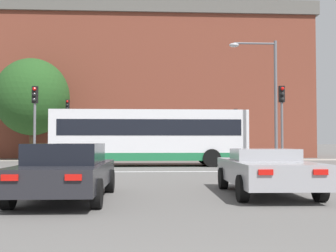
{
  "coord_description": "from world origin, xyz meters",
  "views": [
    {
      "loc": [
        -0.65,
        -2.82,
        1.42
      ],
      "look_at": [
        0.72,
        22.45,
        2.35
      ],
      "focal_mm": 45.0,
      "sensor_mm": 36.0,
      "label": 1
    }
  ],
  "objects_px": {
    "bus_crossing_lead": "(150,136)",
    "traffic_light_far_right": "(236,125)",
    "traffic_light_near_left": "(35,114)",
    "car_saloon_left": "(66,171)",
    "car_roadster_right": "(266,170)",
    "traffic_light_near_right": "(282,113)",
    "pedestrian_waiting": "(52,148)",
    "street_lamp_junction": "(267,89)",
    "pedestrian_walking_east": "(83,146)",
    "traffic_light_far_left": "(67,120)"
  },
  "relations": [
    {
      "from": "traffic_light_far_left",
      "to": "car_roadster_right",
      "type": "bearing_deg",
      "value": -65.96
    },
    {
      "from": "traffic_light_near_right",
      "to": "street_lamp_junction",
      "type": "height_order",
      "value": "street_lamp_junction"
    },
    {
      "from": "traffic_light_far_left",
      "to": "traffic_light_near_left",
      "type": "bearing_deg",
      "value": -87.48
    },
    {
      "from": "car_saloon_left",
      "to": "pedestrian_walking_east",
      "type": "xyz_separation_m",
      "value": [
        -2.87,
        22.46,
        0.37
      ]
    },
    {
      "from": "car_roadster_right",
      "to": "traffic_light_near_left",
      "type": "bearing_deg",
      "value": 134.36
    },
    {
      "from": "traffic_light_near_left",
      "to": "traffic_light_far_left",
      "type": "bearing_deg",
      "value": 92.52
    },
    {
      "from": "traffic_light_far_left",
      "to": "traffic_light_near_right",
      "type": "bearing_deg",
      "value": -41.59
    },
    {
      "from": "pedestrian_waiting",
      "to": "pedestrian_walking_east",
      "type": "height_order",
      "value": "pedestrian_walking_east"
    },
    {
      "from": "traffic_light_near_left",
      "to": "pedestrian_waiting",
      "type": "bearing_deg",
      "value": 98.35
    },
    {
      "from": "traffic_light_far_right",
      "to": "bus_crossing_lead",
      "type": "bearing_deg",
      "value": -133.4
    },
    {
      "from": "traffic_light_near_left",
      "to": "traffic_light_near_right",
      "type": "distance_m",
      "value": 11.88
    },
    {
      "from": "car_roadster_right",
      "to": "traffic_light_far_left",
      "type": "relative_size",
      "value": 1.0
    },
    {
      "from": "car_roadster_right",
      "to": "bus_crossing_lead",
      "type": "relative_size",
      "value": 0.4
    },
    {
      "from": "bus_crossing_lead",
      "to": "pedestrian_waiting",
      "type": "distance_m",
      "value": 9.98
    },
    {
      "from": "traffic_light_near_right",
      "to": "street_lamp_junction",
      "type": "distance_m",
      "value": 1.82
    },
    {
      "from": "bus_crossing_lead",
      "to": "pedestrian_walking_east",
      "type": "distance_m",
      "value": 9.85
    },
    {
      "from": "traffic_light_far_left",
      "to": "pedestrian_waiting",
      "type": "distance_m",
      "value": 2.37
    },
    {
      "from": "car_roadster_right",
      "to": "traffic_light_far_left",
      "type": "xyz_separation_m",
      "value": [
        -8.92,
        19.98,
        2.35
      ]
    },
    {
      "from": "traffic_light_near_left",
      "to": "street_lamp_junction",
      "type": "distance_m",
      "value": 11.61
    },
    {
      "from": "car_saloon_left",
      "to": "traffic_light_far_left",
      "type": "height_order",
      "value": "traffic_light_far_left"
    },
    {
      "from": "car_saloon_left",
      "to": "car_roadster_right",
      "type": "bearing_deg",
      "value": 8.6
    },
    {
      "from": "car_roadster_right",
      "to": "pedestrian_waiting",
      "type": "height_order",
      "value": "pedestrian_waiting"
    },
    {
      "from": "bus_crossing_lead",
      "to": "pedestrian_walking_east",
      "type": "xyz_separation_m",
      "value": [
        -5.05,
        8.43,
        -0.64
      ]
    },
    {
      "from": "traffic_light_near_right",
      "to": "pedestrian_waiting",
      "type": "xyz_separation_m",
      "value": [
        -13.53,
        11.25,
        -1.83
      ]
    },
    {
      "from": "street_lamp_junction",
      "to": "traffic_light_far_left",
      "type": "bearing_deg",
      "value": 140.58
    },
    {
      "from": "bus_crossing_lead",
      "to": "traffic_light_far_right",
      "type": "bearing_deg",
      "value": 136.6
    },
    {
      "from": "bus_crossing_lead",
      "to": "pedestrian_waiting",
      "type": "height_order",
      "value": "bus_crossing_lead"
    },
    {
      "from": "traffic_light_far_right",
      "to": "street_lamp_junction",
      "type": "height_order",
      "value": "street_lamp_junction"
    },
    {
      "from": "traffic_light_near_left",
      "to": "pedestrian_waiting",
      "type": "height_order",
      "value": "traffic_light_near_left"
    },
    {
      "from": "traffic_light_far_right",
      "to": "pedestrian_walking_east",
      "type": "distance_m",
      "value": 11.81
    },
    {
      "from": "car_saloon_left",
      "to": "traffic_light_far_right",
      "type": "bearing_deg",
      "value": 68.08
    },
    {
      "from": "car_roadster_right",
      "to": "street_lamp_junction",
      "type": "height_order",
      "value": "street_lamp_junction"
    },
    {
      "from": "traffic_light_near_right",
      "to": "traffic_light_near_left",
      "type": "bearing_deg",
      "value": -179.89
    },
    {
      "from": "car_roadster_right",
      "to": "traffic_light_near_left",
      "type": "relative_size",
      "value": 1.11
    },
    {
      "from": "bus_crossing_lead",
      "to": "traffic_light_near_left",
      "type": "bearing_deg",
      "value": -51.7
    },
    {
      "from": "traffic_light_near_right",
      "to": "pedestrian_waiting",
      "type": "distance_m",
      "value": 17.69
    },
    {
      "from": "bus_crossing_lead",
      "to": "pedestrian_walking_east",
      "type": "relative_size",
      "value": 6.12
    },
    {
      "from": "car_saloon_left",
      "to": "bus_crossing_lead",
      "type": "xyz_separation_m",
      "value": [
        2.18,
        14.02,
        1.01
      ]
    },
    {
      "from": "car_roadster_right",
      "to": "traffic_light_far_right",
      "type": "bearing_deg",
      "value": 81.11
    },
    {
      "from": "car_roadster_right",
      "to": "car_saloon_left",
      "type": "bearing_deg",
      "value": -170.92
    },
    {
      "from": "traffic_light_near_left",
      "to": "street_lamp_junction",
      "type": "height_order",
      "value": "street_lamp_junction"
    },
    {
      "from": "traffic_light_far_left",
      "to": "traffic_light_near_right",
      "type": "xyz_separation_m",
      "value": [
        12.36,
        -10.97,
        -0.22
      ]
    },
    {
      "from": "traffic_light_near_left",
      "to": "pedestrian_walking_east",
      "type": "xyz_separation_m",
      "value": [
        0.42,
        12.75,
        -1.64
      ]
    },
    {
      "from": "car_roadster_right",
      "to": "traffic_light_far_right",
      "type": "distance_m",
      "value": 20.67
    },
    {
      "from": "car_saloon_left",
      "to": "pedestrian_waiting",
      "type": "height_order",
      "value": "pedestrian_waiting"
    },
    {
      "from": "bus_crossing_lead",
      "to": "traffic_light_far_right",
      "type": "relative_size",
      "value": 2.86
    },
    {
      "from": "street_lamp_junction",
      "to": "car_saloon_left",
      "type": "bearing_deg",
      "value": -126.95
    },
    {
      "from": "traffic_light_far_left",
      "to": "traffic_light_near_left",
      "type": "height_order",
      "value": "traffic_light_far_left"
    },
    {
      "from": "car_saloon_left",
      "to": "traffic_light_near_right",
      "type": "distance_m",
      "value": 13.14
    },
    {
      "from": "traffic_light_near_left",
      "to": "car_saloon_left",
      "type": "bearing_deg",
      "value": -71.26
    }
  ]
}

